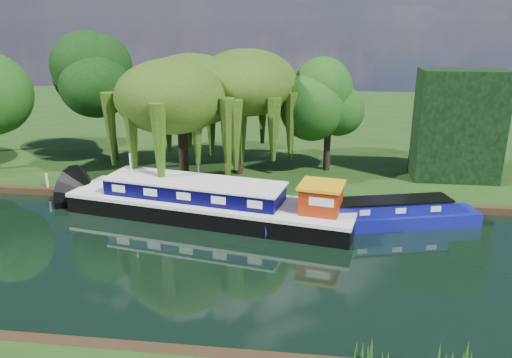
# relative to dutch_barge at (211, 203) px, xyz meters

# --- Properties ---
(ground) EXTENTS (120.00, 120.00, 0.00)m
(ground) POSITION_rel_dutch_barge_xyz_m (-2.52, -5.32, -0.95)
(ground) COLOR black
(far_bank) EXTENTS (120.00, 52.00, 0.45)m
(far_bank) POSITION_rel_dutch_barge_xyz_m (-2.52, 28.68, -0.72)
(far_bank) COLOR #15330D
(far_bank) RESTS_ON ground
(dutch_barge) EXTENTS (18.53, 7.42, 3.82)m
(dutch_barge) POSITION_rel_dutch_barge_xyz_m (0.00, 0.00, 0.00)
(dutch_barge) COLOR black
(dutch_barge) RESTS_ON ground
(narrowboat) EXTENTS (12.50, 5.16, 1.81)m
(narrowboat) POSITION_rel_dutch_barge_xyz_m (10.09, -0.09, -0.30)
(narrowboat) COLOR navy
(narrowboat) RESTS_ON ground
(white_cruiser) EXTENTS (2.80, 2.50, 1.33)m
(white_cruiser) POSITION_rel_dutch_barge_xyz_m (9.59, 0.40, -0.95)
(white_cruiser) COLOR silver
(white_cruiser) RESTS_ON ground
(willow_left) EXTENTS (7.16, 7.16, 8.58)m
(willow_left) POSITION_rel_dutch_barge_xyz_m (-3.28, 5.89, 5.74)
(willow_left) COLOR black
(willow_left) RESTS_ON far_bank
(willow_right) EXTENTS (6.90, 6.90, 8.40)m
(willow_right) POSITION_rel_dutch_barge_xyz_m (0.44, 8.05, 5.63)
(willow_right) COLOR black
(willow_right) RESTS_ON far_bank
(tree_far_mid) EXTENTS (5.85, 5.85, 9.58)m
(tree_far_mid) POSITION_rel_dutch_barge_xyz_m (-10.64, 10.64, 6.10)
(tree_far_mid) COLOR black
(tree_far_mid) RESTS_ON far_bank
(tree_far_right) EXTENTS (4.56, 4.56, 7.46)m
(tree_far_right) POSITION_rel_dutch_barge_xyz_m (7.17, 9.77, 4.65)
(tree_far_right) COLOR black
(tree_far_right) RESTS_ON far_bank
(conifer_hedge) EXTENTS (6.00, 3.00, 8.00)m
(conifer_hedge) POSITION_rel_dutch_barge_xyz_m (16.48, 8.68, 3.50)
(conifer_hedge) COLOR black
(conifer_hedge) RESTS_ON far_bank
(lamppost) EXTENTS (0.36, 0.36, 2.56)m
(lamppost) POSITION_rel_dutch_barge_xyz_m (-2.02, 5.18, 1.47)
(lamppost) COLOR silver
(lamppost) RESTS_ON far_bank
(mooring_posts) EXTENTS (19.16, 0.16, 1.00)m
(mooring_posts) POSITION_rel_dutch_barge_xyz_m (-3.02, 3.08, 0.00)
(mooring_posts) COLOR silver
(mooring_posts) RESTS_ON far_bank
(reeds_near) EXTENTS (33.70, 1.50, 1.10)m
(reeds_near) POSITION_rel_dutch_barge_xyz_m (4.36, -12.89, -0.40)
(reeds_near) COLOR #164512
(reeds_near) RESTS_ON ground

